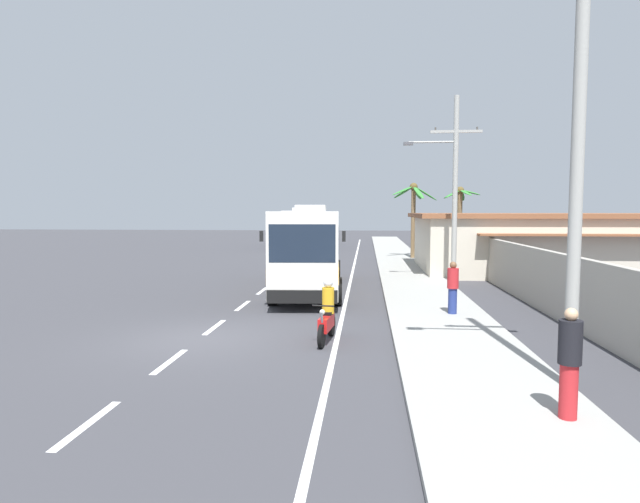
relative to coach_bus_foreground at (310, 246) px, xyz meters
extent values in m
plane|color=#3A3A3F|center=(-2.04, -8.98, -1.93)|extent=(160.00, 160.00, 0.00)
cube|color=#999993|center=(4.76, 1.02, -1.86)|extent=(3.20, 90.00, 0.14)
cube|color=white|center=(-2.04, -14.69, -1.93)|extent=(0.16, 2.00, 0.01)
cube|color=white|center=(-2.04, -11.12, -1.93)|extent=(0.16, 2.00, 0.01)
cube|color=white|center=(-2.04, -7.54, -1.93)|extent=(0.16, 2.00, 0.01)
cube|color=white|center=(-2.04, -3.97, -1.93)|extent=(0.16, 2.00, 0.01)
cube|color=white|center=(-2.04, -0.40, -1.93)|extent=(0.16, 2.00, 0.01)
cube|color=white|center=(-2.04, 3.17, -1.93)|extent=(0.16, 2.00, 0.01)
cube|color=white|center=(-2.04, 6.75, -1.93)|extent=(0.16, 2.00, 0.01)
cube|color=white|center=(-2.04, 10.32, -1.93)|extent=(0.16, 2.00, 0.01)
cube|color=white|center=(-2.04, 13.89, -1.93)|extent=(0.16, 2.00, 0.01)
cube|color=white|center=(-2.04, 17.46, -1.93)|extent=(0.16, 2.00, 0.01)
cube|color=white|center=(-2.04, 21.04, -1.93)|extent=(0.16, 2.00, 0.01)
cube|color=white|center=(-2.04, 24.61, -1.93)|extent=(0.16, 2.00, 0.01)
cube|color=white|center=(-2.04, 28.18, -1.93)|extent=(0.16, 2.00, 0.01)
cube|color=white|center=(-2.04, 31.75, -1.93)|extent=(0.16, 2.00, 0.01)
cube|color=white|center=(-2.04, 35.33, -1.93)|extent=(0.16, 2.00, 0.01)
cube|color=white|center=(-2.04, 38.90, -1.93)|extent=(0.16, 2.00, 0.01)
cube|color=white|center=(1.67, 6.02, -1.93)|extent=(0.14, 70.00, 0.01)
cube|color=#9E998E|center=(8.56, 5.02, -0.87)|extent=(0.24, 60.00, 2.12)
cube|color=silver|center=(0.00, -0.03, -0.02)|extent=(3.04, 10.66, 3.05)
cube|color=#192333|center=(-0.01, 0.17, 0.51)|extent=(3.02, 9.82, 0.98)
cube|color=#192333|center=(0.31, -5.25, 0.44)|extent=(2.23, 0.23, 1.28)
cube|color=orange|center=(0.00, -0.03, -0.71)|extent=(3.07, 10.45, 0.55)
cube|color=black|center=(0.31, -5.34, -1.34)|extent=(2.38, 0.30, 0.44)
cube|color=#B7B7B7|center=(-0.08, 1.29, 1.65)|extent=(1.47, 2.39, 0.28)
cube|color=black|center=(1.69, -4.95, 0.67)|extent=(0.12, 0.09, 0.36)
cube|color=black|center=(-1.09, -5.12, 0.67)|extent=(0.12, 0.09, 0.36)
cylinder|color=black|center=(1.41, -3.64, -1.41)|extent=(0.38, 1.06, 1.04)
cylinder|color=black|center=(-0.97, -3.78, -1.41)|extent=(0.38, 1.06, 1.04)
cylinder|color=black|center=(1.00, 3.20, -1.41)|extent=(0.38, 1.06, 1.04)
cylinder|color=black|center=(-1.37, 3.06, -1.41)|extent=(0.38, 1.06, 1.04)
cube|color=white|center=(-3.68, 27.61, 0.01)|extent=(2.65, 12.33, 3.10)
cube|color=#192333|center=(-3.67, 27.41, 0.55)|extent=(2.66, 11.35, 0.99)
cube|color=#192333|center=(-3.79, 33.71, 0.47)|extent=(2.22, 0.14, 1.30)
cube|color=blue|center=(-3.68, 27.61, -0.69)|extent=(2.68, 12.08, 0.56)
cube|color=black|center=(-3.80, 33.80, -1.34)|extent=(2.37, 0.21, 0.44)
cube|color=#B7B7B7|center=(-3.65, 26.08, 1.70)|extent=(1.38, 2.73, 0.28)
cube|color=black|center=(-5.18, 33.48, 0.71)|extent=(0.12, 0.08, 0.36)
cube|color=black|center=(-2.40, 33.53, 0.71)|extent=(0.12, 0.08, 0.36)
cylinder|color=black|center=(-4.94, 31.89, -1.41)|extent=(0.34, 1.05, 1.04)
cylinder|color=black|center=(-2.58, 31.93, -1.41)|extent=(0.34, 1.05, 1.04)
cylinder|color=black|center=(-4.79, 23.91, -1.41)|extent=(0.34, 1.05, 1.04)
cylinder|color=black|center=(-2.42, 23.95, -1.41)|extent=(0.34, 1.05, 1.04)
cylinder|color=black|center=(1.33, -9.64, -1.63)|extent=(0.17, 0.61, 0.60)
cylinder|color=black|center=(1.49, -8.29, -1.63)|extent=(0.19, 0.61, 0.60)
cube|color=red|center=(1.41, -9.01, -1.41)|extent=(0.37, 1.12, 0.36)
cube|color=black|center=(1.44, -8.71, -1.21)|extent=(0.31, 0.62, 0.12)
cylinder|color=gray|center=(1.35, -9.52, -1.33)|extent=(0.10, 0.32, 0.67)
cylinder|color=black|center=(1.36, -9.42, -0.89)|extent=(0.56, 0.11, 0.04)
sphere|color=#EAEACC|center=(1.35, -9.54, -1.03)|extent=(0.14, 0.14, 0.14)
cylinder|color=gold|center=(1.44, -8.76, -0.87)|extent=(0.32, 0.32, 0.70)
sphere|color=white|center=(1.44, -8.76, -0.39)|extent=(0.26, 0.26, 0.26)
cylinder|color=red|center=(5.67, -14.09, -1.35)|extent=(0.28, 0.28, 0.89)
cylinder|color=black|center=(5.67, -14.09, -0.56)|extent=(0.36, 0.36, 0.70)
sphere|color=tan|center=(5.67, -14.09, -0.11)|extent=(0.21, 0.21, 0.21)
cylinder|color=navy|center=(5.23, -5.51, -1.38)|extent=(0.28, 0.28, 0.82)
cylinder|color=red|center=(5.23, -5.51, -0.64)|extent=(0.36, 0.36, 0.65)
sphere|color=brown|center=(5.23, -5.51, -0.22)|extent=(0.23, 0.23, 0.23)
cylinder|color=#9E9E99|center=(6.28, -12.51, 3.20)|extent=(0.24, 0.24, 10.27)
cylinder|color=#9E9E99|center=(6.54, 2.36, 2.43)|extent=(0.24, 0.24, 8.74)
cube|color=#9E9E99|center=(6.54, 2.36, 5.17)|extent=(2.36, 0.12, 0.12)
cylinder|color=#4C4742|center=(5.59, 2.36, 5.29)|extent=(0.08, 0.08, 0.16)
cylinder|color=#4C4742|center=(7.48, 2.36, 5.29)|extent=(0.08, 0.08, 0.16)
cylinder|color=#9E9E99|center=(5.45, 2.36, 4.70)|extent=(2.17, 0.09, 0.09)
cube|color=#4C4C51|center=(4.36, 2.36, 4.64)|extent=(0.44, 0.24, 0.14)
cylinder|color=brown|center=(5.74, 14.99, 0.62)|extent=(0.32, 0.32, 5.11)
ellipsoid|color=#337F33|center=(6.57, 15.11, 2.77)|extent=(1.76, 0.61, 1.11)
ellipsoid|color=#337F33|center=(6.07, 15.79, 2.83)|extent=(1.01, 1.79, 0.99)
ellipsoid|color=#337F33|center=(5.08, 15.58, 2.86)|extent=(1.59, 1.48, 0.93)
ellipsoid|color=#337F33|center=(4.98, 14.48, 2.95)|extent=(1.76, 1.33, 0.77)
ellipsoid|color=#337F33|center=(6.00, 14.17, 2.81)|extent=(0.87, 1.80, 1.02)
sphere|color=brown|center=(5.74, 14.99, 3.22)|extent=(0.56, 0.56, 0.56)
cylinder|color=brown|center=(8.91, 14.73, 0.48)|extent=(0.35, 0.35, 4.82)
ellipsoid|color=#337F33|center=(9.59, 14.65, 2.81)|extent=(1.43, 0.51, 0.47)
ellipsoid|color=#337F33|center=(9.12, 15.30, 2.62)|extent=(0.77, 1.32, 0.83)
ellipsoid|color=#337F33|center=(8.42, 15.14, 2.70)|extent=(1.26, 1.14, 0.68)
ellipsoid|color=#337F33|center=(8.36, 14.38, 2.71)|extent=(1.33, 1.02, 0.67)
ellipsoid|color=#337F33|center=(9.18, 14.11, 2.78)|extent=(0.88, 1.42, 0.53)
sphere|color=brown|center=(8.91, 14.73, 2.94)|extent=(0.56, 0.56, 0.56)
cube|color=beige|center=(13.10, 7.95, -0.39)|extent=(14.97, 8.43, 3.08)
cube|color=brown|center=(13.10, 7.95, 1.27)|extent=(15.87, 8.93, 0.24)
cube|color=brown|center=(13.10, 3.39, 0.38)|extent=(10.48, 0.80, 0.10)
camera|label=1|loc=(2.44, -22.56, 1.51)|focal=29.43mm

